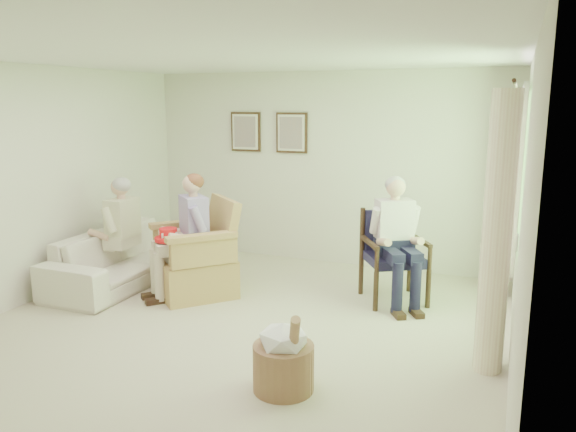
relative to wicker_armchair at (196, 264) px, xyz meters
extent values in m
plane|color=beige|center=(0.93, -0.93, -0.35)|extent=(5.50, 5.50, 0.00)
cube|color=silver|center=(0.93, 1.82, 0.95)|extent=(5.00, 0.04, 2.60)
cube|color=silver|center=(-1.57, -0.93, 0.95)|extent=(0.04, 5.50, 2.60)
cube|color=silver|center=(3.43, -0.93, 0.95)|extent=(0.04, 5.50, 2.60)
cube|color=white|center=(0.93, -0.93, 2.25)|extent=(5.00, 5.50, 0.02)
cube|color=#2D6B23|center=(3.40, 0.27, 1.20)|extent=(0.02, 1.40, 1.50)
cube|color=white|center=(3.39, 0.27, 1.98)|extent=(0.04, 1.52, 0.06)
cube|color=white|center=(3.39, 0.27, 0.42)|extent=(0.04, 1.52, 0.06)
cylinder|color=#382114|center=(3.30, 0.27, 2.00)|extent=(0.03, 2.50, 0.03)
cylinder|color=beige|center=(3.26, -0.71, 0.80)|extent=(0.34, 0.34, 2.30)
cylinder|color=beige|center=(3.26, 1.25, 0.80)|extent=(0.34, 0.34, 2.30)
cube|color=#382114|center=(-0.22, 1.79, 1.43)|extent=(0.45, 0.03, 0.55)
cube|color=silver|center=(-0.22, 1.76, 1.43)|extent=(0.39, 0.01, 0.49)
cube|color=tan|center=(-0.22, 1.76, 1.43)|extent=(0.33, 0.01, 0.43)
cube|color=#382114|center=(0.48, 1.79, 1.43)|extent=(0.45, 0.03, 0.55)
cube|color=silver|center=(0.48, 1.76, 1.43)|extent=(0.39, 0.01, 0.49)
cube|color=tan|center=(0.48, 1.76, 1.43)|extent=(0.33, 0.01, 0.43)
cube|color=tan|center=(0.00, -0.04, -0.14)|extent=(0.83, 0.81, 0.43)
cube|color=beige|center=(0.00, -0.07, 0.13)|extent=(0.64, 0.62, 0.10)
cube|color=tan|center=(0.00, 0.30, 0.43)|extent=(0.76, 0.23, 0.65)
cube|color=tan|center=(-0.38, -0.04, 0.25)|extent=(0.10, 0.74, 0.31)
cube|color=tan|center=(0.38, -0.04, 0.25)|extent=(0.10, 0.74, 0.31)
cylinder|color=black|center=(1.89, 0.32, -0.14)|extent=(0.05, 0.05, 0.43)
cylinder|color=black|center=(2.48, 0.32, -0.14)|extent=(0.05, 0.05, 0.43)
cylinder|color=black|center=(1.89, 0.87, -0.14)|extent=(0.05, 0.05, 0.43)
cylinder|color=black|center=(2.48, 0.87, -0.14)|extent=(0.05, 0.05, 0.43)
cube|color=#1F1C3D|center=(2.19, 0.60, 0.13)|extent=(0.57, 0.55, 0.10)
cube|color=#1F1C3D|center=(2.19, 0.86, 0.39)|extent=(0.53, 0.07, 0.49)
imported|color=white|center=(-1.02, 0.04, -0.03)|extent=(2.20, 0.86, 0.64)
cube|color=beige|center=(0.00, -0.07, 0.29)|extent=(0.40, 0.26, 0.16)
cube|color=#A693CF|center=(0.00, -0.05, 0.57)|extent=(0.39, 0.24, 0.46)
sphere|color=#DDAD8E|center=(0.00, -0.06, 0.94)|extent=(0.21, 0.21, 0.21)
ellipsoid|color=brown|center=(0.00, -0.03, 0.97)|extent=(0.22, 0.22, 0.18)
cube|color=beige|center=(-0.10, -0.29, 0.24)|extent=(0.14, 0.44, 0.13)
cube|color=beige|center=(0.10, -0.29, 0.24)|extent=(0.14, 0.44, 0.13)
cylinder|color=beige|center=(-0.10, -0.49, -0.05)|extent=(0.12, 0.12, 0.55)
cylinder|color=beige|center=(0.10, -0.49, -0.05)|extent=(0.12, 0.12, 0.55)
cube|color=#191734|center=(2.19, 0.60, 0.29)|extent=(0.40, 0.26, 0.16)
cube|color=white|center=(2.19, 0.62, 0.57)|extent=(0.39, 0.24, 0.46)
sphere|color=#DDAD8E|center=(2.19, 0.61, 0.94)|extent=(0.21, 0.21, 0.21)
ellipsoid|color=#B7B2AD|center=(2.19, 0.63, 0.96)|extent=(0.22, 0.22, 0.18)
cube|color=#191734|center=(2.09, 0.38, 0.24)|extent=(0.14, 0.44, 0.13)
cube|color=#191734|center=(2.29, 0.38, 0.24)|extent=(0.14, 0.44, 0.13)
cylinder|color=#191734|center=(2.09, 0.18, -0.05)|extent=(0.12, 0.12, 0.54)
cylinder|color=#191734|center=(2.29, 0.18, -0.05)|extent=(0.12, 0.12, 0.54)
cube|color=beige|center=(-1.02, -0.03, 0.20)|extent=(0.42, 0.26, 0.16)
cube|color=beige|center=(-1.02, -0.01, 0.48)|extent=(0.41, 0.24, 0.46)
sphere|color=#DDAD8E|center=(-1.02, -0.02, 0.85)|extent=(0.21, 0.21, 0.21)
ellipsoid|color=#B7B2AD|center=(-1.02, 0.01, 0.88)|extent=(0.22, 0.22, 0.18)
cube|color=beige|center=(-1.12, -0.25, 0.15)|extent=(0.14, 0.44, 0.13)
cube|color=beige|center=(-0.92, -0.25, 0.15)|extent=(0.14, 0.44, 0.13)
cylinder|color=beige|center=(-1.12, -0.45, -0.10)|extent=(0.12, 0.12, 0.45)
cylinder|color=beige|center=(-0.92, -0.45, -0.10)|extent=(0.12, 0.12, 0.45)
cylinder|color=red|center=(-0.17, -0.28, 0.34)|extent=(0.31, 0.31, 0.04)
cylinder|color=red|center=(-0.17, -0.28, 0.40)|extent=(0.20, 0.20, 0.12)
cube|color=white|center=(-0.07, -0.28, 0.40)|extent=(0.04, 0.01, 0.05)
cube|color=white|center=(-0.17, -0.18, 0.40)|extent=(0.01, 0.04, 0.05)
cube|color=white|center=(-0.28, -0.28, 0.40)|extent=(0.04, 0.01, 0.05)
cube|color=white|center=(-0.17, -0.39, 0.40)|extent=(0.01, 0.04, 0.05)
cylinder|color=tan|center=(1.81, -1.71, -0.17)|extent=(0.52, 0.52, 0.37)
ellipsoid|color=white|center=(1.81, -1.71, 0.07)|extent=(0.42, 0.42, 0.25)
cylinder|color=#A57F56|center=(1.92, -1.76, 0.07)|extent=(0.19, 0.34, 0.55)
camera|label=1|loc=(3.36, -5.41, 1.85)|focal=35.00mm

